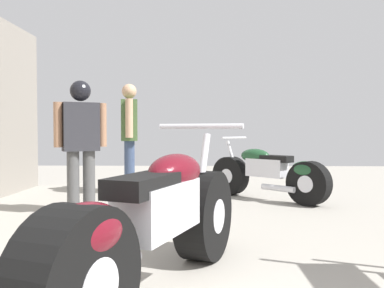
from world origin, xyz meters
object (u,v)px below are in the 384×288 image
object	(u,v)px
mechanic_in_blue	(129,132)
mechanic_with_helmet	(81,134)
motorcycle_maroon_cruiser	(155,226)
motorcycle_black_naked	(269,174)

from	to	relation	value
mechanic_in_blue	mechanic_with_helmet	world-z (taller)	mechanic_in_blue
motorcycle_maroon_cruiser	mechanic_in_blue	xyz separation A→B (m)	(-0.89, 4.15, 0.55)
motorcycle_black_naked	mechanic_in_blue	world-z (taller)	mechanic_in_blue
mechanic_with_helmet	motorcycle_black_naked	bearing A→B (deg)	22.74
motorcycle_maroon_cruiser	mechanic_in_blue	distance (m)	4.28
motorcycle_maroon_cruiser	mechanic_in_blue	size ratio (longest dim) A/B	1.26
mechanic_in_blue	mechanic_with_helmet	bearing A→B (deg)	-100.80
motorcycle_black_naked	mechanic_with_helmet	size ratio (longest dim) A/B	0.96
mechanic_in_blue	mechanic_with_helmet	distance (m)	1.65
motorcycle_black_naked	mechanic_in_blue	distance (m)	2.31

